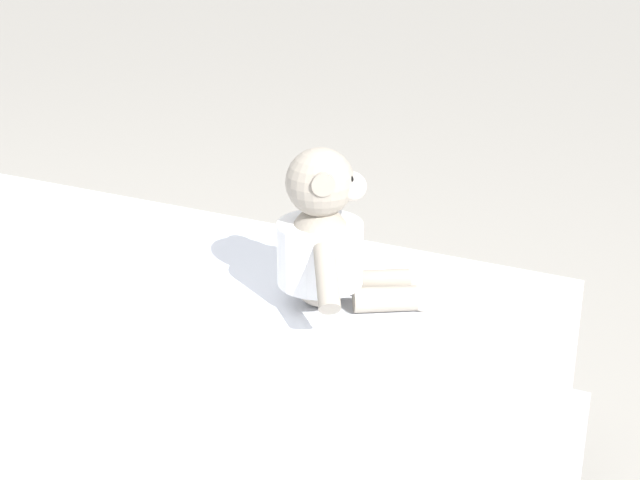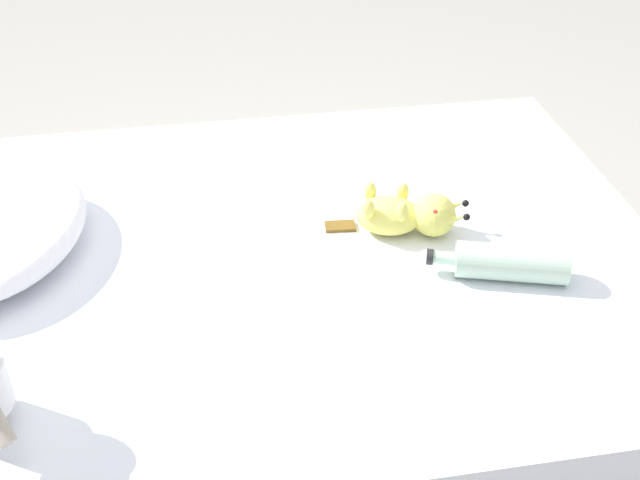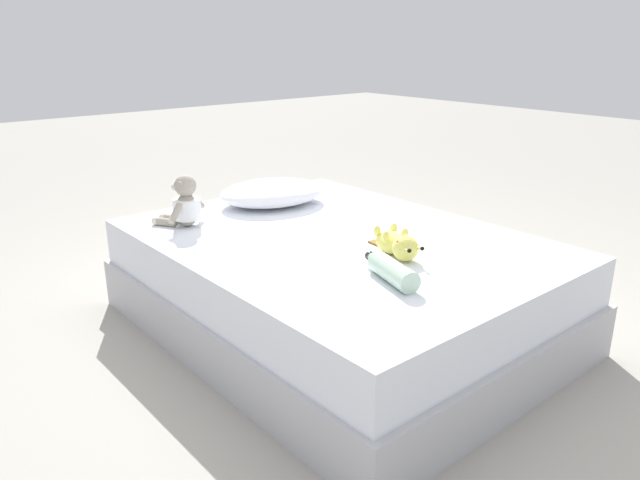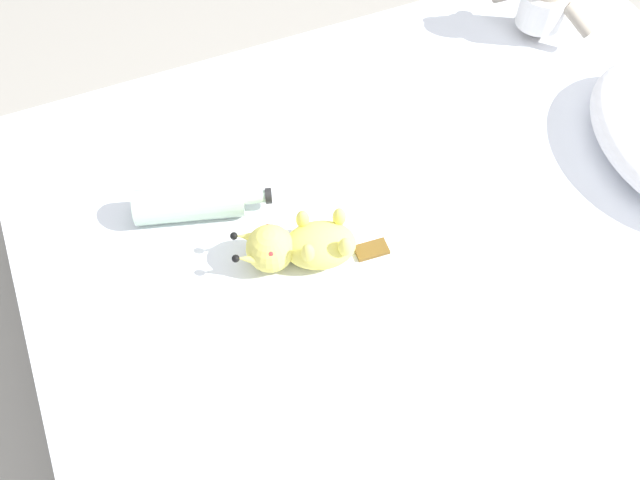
{
  "view_description": "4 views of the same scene",
  "coord_description": "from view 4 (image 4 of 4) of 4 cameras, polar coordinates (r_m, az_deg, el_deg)",
  "views": [
    {
      "loc": [
        0.74,
        1.12,
        1.05
      ],
      "look_at": [
        -0.4,
        0.55,
        0.52
      ],
      "focal_mm": 55.09,
      "sensor_mm": 36.0,
      "label": 1
    },
    {
      "loc": [
        -1.43,
        0.14,
        1.48
      ],
      "look_at": [
        -0.14,
        -0.08,
        0.55
      ],
      "focal_mm": 44.69,
      "sensor_mm": 36.0,
      "label": 2
    },
    {
      "loc": [
        -1.63,
        -1.81,
        1.24
      ],
      "look_at": [
        -0.18,
        -0.1,
        0.48
      ],
      "focal_mm": 34.14,
      "sensor_mm": 36.0,
      "label": 3
    },
    {
      "loc": [
        0.8,
        -0.6,
        1.65
      ],
      "look_at": [
        0.04,
        -0.27,
        0.48
      ],
      "focal_mm": 39.66,
      "sensor_mm": 36.0,
      "label": 4
    }
  ],
  "objects": [
    {
      "name": "glass_bottle",
      "position": [
        1.55,
        -10.29,
        2.98
      ],
      "size": [
        0.14,
        0.3,
        0.08
      ],
      "color": "#B2D1B7",
      "rests_on": "bed"
    },
    {
      "name": "ground_plane",
      "position": [
        1.94,
        7.03,
        -4.94
      ],
      "size": [
        16.0,
        16.0,
        0.0
      ],
      "primitive_type": "plane",
      "color": "#9E998E"
    },
    {
      "name": "plush_monkey",
      "position": [
        2.03,
        17.74,
        17.9
      ],
      "size": [
        0.26,
        0.25,
        0.24
      ],
      "color": "#9E9384",
      "rests_on": "bed"
    },
    {
      "name": "bed",
      "position": [
        1.76,
        7.7,
        -1.46
      ],
      "size": [
        1.35,
        1.81,
        0.42
      ],
      "color": "#B2B2B7",
      "rests_on": "ground_plane"
    },
    {
      "name": "plush_yellow_creature",
      "position": [
        1.44,
        -1.7,
        -0.47
      ],
      "size": [
        0.16,
        0.32,
        0.1
      ],
      "color": "#EAE066",
      "rests_on": "bed"
    }
  ]
}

